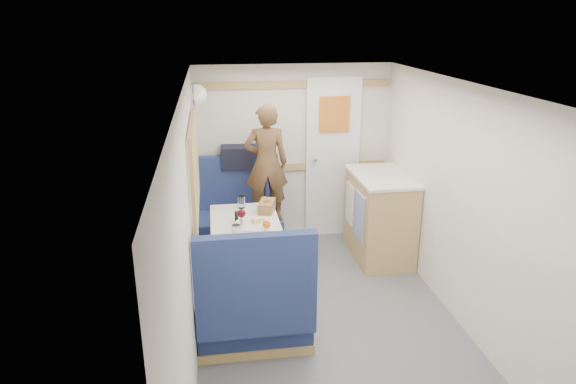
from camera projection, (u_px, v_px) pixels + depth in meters
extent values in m
plane|color=#515156|center=(339.00, 348.00, 4.06)|extent=(4.50, 4.50, 0.00)
plane|color=silver|center=(348.00, 93.00, 3.40)|extent=(4.50, 4.50, 0.00)
cube|color=silver|center=(294.00, 154.00, 5.83)|extent=(2.20, 0.02, 2.00)
cube|color=silver|center=(190.00, 241.00, 3.57)|extent=(0.02, 4.50, 2.00)
cube|color=silver|center=(484.00, 223.00, 3.89)|extent=(0.02, 4.50, 2.00)
cube|color=tan|center=(294.00, 167.00, 5.86)|extent=(2.15, 0.02, 0.08)
cube|color=tan|center=(294.00, 85.00, 5.56)|extent=(2.15, 0.02, 0.08)
cube|color=#A9AE94|center=(194.00, 167.00, 4.43)|extent=(0.04, 1.30, 0.72)
cube|color=white|center=(333.00, 159.00, 5.89)|extent=(0.62, 0.04, 1.86)
cube|color=orange|center=(334.00, 114.00, 5.69)|extent=(0.34, 0.03, 0.40)
cylinder|color=silver|center=(315.00, 159.00, 5.81)|extent=(0.04, 0.10, 0.04)
cube|color=white|center=(245.00, 223.00, 4.67)|extent=(0.62, 0.92, 0.04)
cylinder|color=silver|center=(246.00, 258.00, 4.78)|extent=(0.08, 0.08, 0.66)
cylinder|color=silver|center=(247.00, 289.00, 4.89)|extent=(0.36, 0.36, 0.03)
cube|color=navy|center=(241.00, 235.00, 5.57)|extent=(0.88, 0.50, 0.45)
cube|color=navy|center=(238.00, 190.00, 5.70)|extent=(0.88, 0.10, 0.80)
cube|color=tan|center=(241.00, 251.00, 5.63)|extent=(0.90, 0.52, 0.08)
cube|color=navy|center=(254.00, 316.00, 4.08)|extent=(0.88, 0.50, 0.45)
cube|color=navy|center=(256.00, 286.00, 3.68)|extent=(0.88, 0.10, 0.80)
cube|color=tan|center=(254.00, 336.00, 4.14)|extent=(0.90, 0.52, 0.08)
cube|color=tan|center=(237.00, 169.00, 5.66)|extent=(0.90, 0.14, 0.04)
sphere|color=white|center=(197.00, 94.00, 5.07)|extent=(0.20, 0.20, 0.20)
cube|color=tan|center=(380.00, 217.00, 5.47)|extent=(0.54, 0.90, 0.90)
cube|color=silver|center=(382.00, 177.00, 5.33)|extent=(0.56, 0.92, 0.03)
cube|color=#5972B2|center=(359.00, 216.00, 5.23)|extent=(0.01, 0.30, 0.48)
cube|color=silver|center=(350.00, 204.00, 5.57)|extent=(0.01, 0.28, 0.44)
imported|color=brown|center=(266.00, 163.00, 5.23)|extent=(0.45, 0.30, 1.22)
cube|color=black|center=(244.00, 157.00, 5.62)|extent=(0.52, 0.27, 0.24)
cube|color=white|center=(249.00, 224.00, 4.57)|extent=(0.32, 0.38, 0.02)
sphere|color=#E1610A|center=(267.00, 224.00, 4.45)|extent=(0.07, 0.07, 0.07)
cube|color=#F5E28D|center=(258.00, 220.00, 4.58)|extent=(0.12, 0.10, 0.04)
cylinder|color=white|center=(242.00, 227.00, 4.52)|extent=(0.06, 0.06, 0.01)
cylinder|color=white|center=(242.00, 221.00, 4.50)|extent=(0.01, 0.01, 0.10)
sphere|color=#460713|center=(241.00, 214.00, 4.48)|extent=(0.08, 0.08, 0.08)
cylinder|color=silver|center=(236.00, 232.00, 4.28)|extent=(0.07, 0.07, 0.12)
cylinder|color=silver|center=(241.00, 202.00, 4.96)|extent=(0.07, 0.07, 0.12)
cylinder|color=#8B5614|center=(267.00, 206.00, 4.86)|extent=(0.07, 0.07, 0.11)
cylinder|color=black|center=(236.00, 216.00, 4.65)|extent=(0.03, 0.03, 0.09)
cylinder|color=silver|center=(242.00, 222.00, 4.53)|extent=(0.03, 0.03, 0.08)
cube|color=olive|center=(267.00, 206.00, 4.88)|extent=(0.20, 0.27, 0.10)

